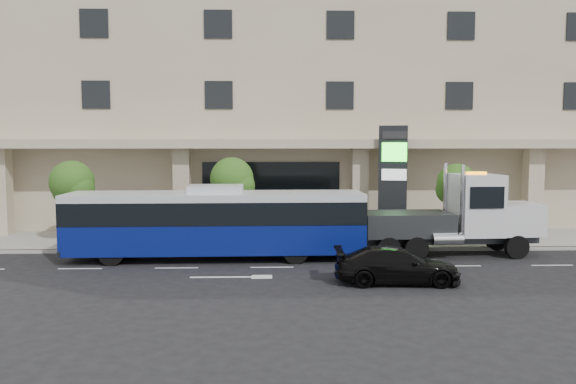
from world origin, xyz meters
The scene contains 11 objects.
ground centered at (0.00, 0.00, 0.00)m, with size 120.00×120.00×0.00m, color black.
sidewalk centered at (0.00, 5.00, 0.07)m, with size 120.00×6.00×0.15m, color gray.
curb centered at (0.00, 2.00, 0.07)m, with size 120.00×0.30×0.15m, color gray.
convention_center centered at (0.00, 15.42, 9.97)m, with size 60.00×17.60×20.00m.
tree_left centered at (-9.97, 3.59, 3.11)m, with size 2.27×2.20×4.22m.
tree_mid centered at (-1.97, 3.59, 3.26)m, with size 2.28×2.20×4.38m.
tree_right centered at (9.53, 3.59, 3.04)m, with size 2.10×2.00×4.04m.
city_bus centered at (-2.50, 0.32, 1.70)m, with size 13.24×2.98×3.34m.
tow_truck centered at (8.67, 0.86, 1.76)m, with size 9.41×2.70×4.27m.
black_sedan centered at (4.65, -4.31, 0.67)m, with size 1.89×4.65×1.35m, color black.
signage_pylon centered at (6.53, 5.10, 3.21)m, with size 1.58×0.93×6.02m.
Camera 1 is at (-0.08, -24.77, 5.17)m, focal length 35.00 mm.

